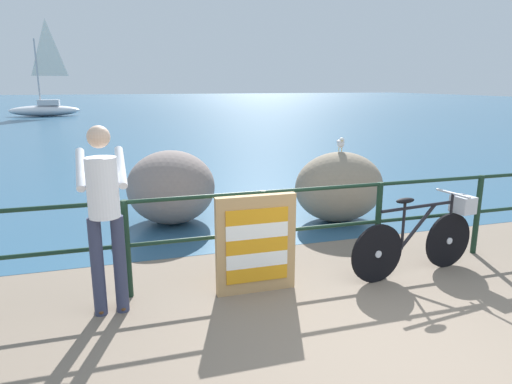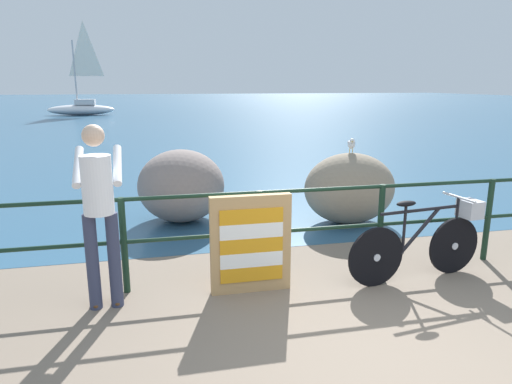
{
  "view_description": "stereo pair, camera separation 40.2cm",
  "coord_description": "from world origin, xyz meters",
  "px_view_note": "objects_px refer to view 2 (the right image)",
  "views": [
    {
      "loc": [
        -2.15,
        -2.63,
        2.14
      ],
      "look_at": [
        -0.67,
        2.27,
        0.91
      ],
      "focal_mm": 31.97,
      "sensor_mm": 36.0,
      "label": 1
    },
    {
      "loc": [
        -1.76,
        -2.73,
        2.14
      ],
      "look_at": [
        -0.67,
        2.27,
        0.91
      ],
      "focal_mm": 31.97,
      "sensor_mm": 36.0,
      "label": 2
    }
  ],
  "objects_px": {
    "folded_deckchair_stack": "(251,244)",
    "breakwater_boulder_left": "(181,186)",
    "bicycle": "(428,238)",
    "sailboat": "(82,105)",
    "breakwater_boulder_main": "(350,188)",
    "seagull": "(351,144)",
    "person_at_railing": "(99,209)"
  },
  "relations": [
    {
      "from": "person_at_railing",
      "to": "breakwater_boulder_left",
      "type": "relative_size",
      "value": 1.28
    },
    {
      "from": "person_at_railing",
      "to": "breakwater_boulder_left",
      "type": "height_order",
      "value": "person_at_railing"
    },
    {
      "from": "breakwater_boulder_main",
      "to": "sailboat",
      "type": "relative_size",
      "value": 0.23
    },
    {
      "from": "person_at_railing",
      "to": "breakwater_boulder_left",
      "type": "xyz_separation_m",
      "value": [
        0.9,
        2.75,
        -0.43
      ]
    },
    {
      "from": "folded_deckchair_stack",
      "to": "sailboat",
      "type": "height_order",
      "value": "sailboat"
    },
    {
      "from": "breakwater_boulder_main",
      "to": "seagull",
      "type": "relative_size",
      "value": 4.21
    },
    {
      "from": "seagull",
      "to": "sailboat",
      "type": "height_order",
      "value": "sailboat"
    },
    {
      "from": "folded_deckchair_stack",
      "to": "breakwater_boulder_left",
      "type": "relative_size",
      "value": 0.75
    },
    {
      "from": "person_at_railing",
      "to": "sailboat",
      "type": "xyz_separation_m",
      "value": [
        -4.35,
        29.05,
        -0.28
      ]
    },
    {
      "from": "bicycle",
      "to": "person_at_railing",
      "type": "height_order",
      "value": "person_at_railing"
    },
    {
      "from": "seagull",
      "to": "person_at_railing",
      "type": "bearing_deg",
      "value": -38.54
    },
    {
      "from": "bicycle",
      "to": "breakwater_boulder_main",
      "type": "bearing_deg",
      "value": 82.78
    },
    {
      "from": "bicycle",
      "to": "folded_deckchair_stack",
      "type": "bearing_deg",
      "value": 170.32
    },
    {
      "from": "breakwater_boulder_main",
      "to": "seagull",
      "type": "height_order",
      "value": "seagull"
    },
    {
      "from": "breakwater_boulder_main",
      "to": "sailboat",
      "type": "distance_m",
      "value": 28.08
    },
    {
      "from": "bicycle",
      "to": "person_at_railing",
      "type": "bearing_deg",
      "value": 171.66
    },
    {
      "from": "bicycle",
      "to": "sailboat",
      "type": "height_order",
      "value": "sailboat"
    },
    {
      "from": "breakwater_boulder_left",
      "to": "folded_deckchair_stack",
      "type": "bearing_deg",
      "value": -78.45
    },
    {
      "from": "seagull",
      "to": "folded_deckchair_stack",
      "type": "bearing_deg",
      "value": -23.76
    },
    {
      "from": "person_at_railing",
      "to": "sailboat",
      "type": "relative_size",
      "value": 0.29
    },
    {
      "from": "bicycle",
      "to": "person_at_railing",
      "type": "relative_size",
      "value": 0.95
    },
    {
      "from": "person_at_railing",
      "to": "folded_deckchair_stack",
      "type": "xyz_separation_m",
      "value": [
        1.45,
        0.02,
        -0.47
      ]
    },
    {
      "from": "person_at_railing",
      "to": "folded_deckchair_stack",
      "type": "height_order",
      "value": "person_at_railing"
    },
    {
      "from": "bicycle",
      "to": "seagull",
      "type": "relative_size",
      "value": 4.98
    },
    {
      "from": "seagull",
      "to": "sailboat",
      "type": "distance_m",
      "value": 28.04
    },
    {
      "from": "folded_deckchair_stack",
      "to": "breakwater_boulder_left",
      "type": "height_order",
      "value": "breakwater_boulder_left"
    },
    {
      "from": "person_at_railing",
      "to": "breakwater_boulder_left",
      "type": "bearing_deg",
      "value": -20.45
    },
    {
      "from": "breakwater_boulder_left",
      "to": "seagull",
      "type": "distance_m",
      "value": 2.72
    },
    {
      "from": "breakwater_boulder_main",
      "to": "seagull",
      "type": "xyz_separation_m",
      "value": [
        0.02,
        0.05,
        0.69
      ]
    },
    {
      "from": "person_at_railing",
      "to": "breakwater_boulder_main",
      "type": "xyz_separation_m",
      "value": [
        3.44,
        2.07,
        -0.44
      ]
    },
    {
      "from": "bicycle",
      "to": "breakwater_boulder_main",
      "type": "height_order",
      "value": "breakwater_boulder_main"
    },
    {
      "from": "breakwater_boulder_main",
      "to": "folded_deckchair_stack",
      "type": "bearing_deg",
      "value": -134.07
    }
  ]
}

